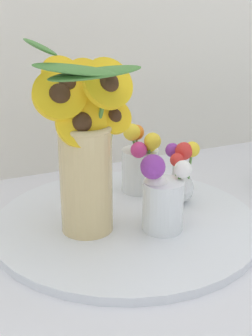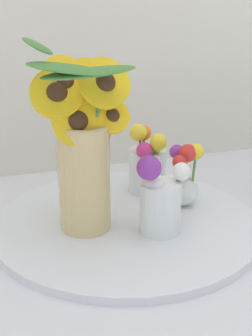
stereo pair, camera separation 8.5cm
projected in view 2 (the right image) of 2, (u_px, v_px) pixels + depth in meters
name	position (u px, v px, depth m)	size (l,w,h in m)	color
ground_plane	(127.00, 260.00, 0.77)	(6.00, 6.00, 0.00)	silver
serving_tray	(126.00, 222.00, 0.89)	(0.50, 0.50, 0.02)	silver
mason_jar_sunflowers	(82.00, 146.00, 0.79)	(0.19, 0.21, 0.34)	#D1B77A
vase_small_center	(159.00, 196.00, 0.81)	(0.10, 0.07, 0.15)	white
vase_bulb_right	(184.00, 178.00, 0.92)	(0.07, 0.07, 0.13)	white
vase_small_back	(147.00, 164.00, 0.98)	(0.08, 0.09, 0.15)	white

